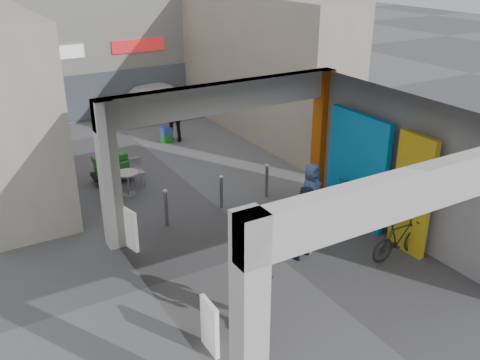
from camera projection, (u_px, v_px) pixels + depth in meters
ground at (269, 249)px, 12.41m from camera, size 90.00×90.00×0.00m
arcade_canopy at (315, 164)px, 11.09m from camera, size 6.40×6.45×6.40m
far_building at (84, 12)px, 21.87m from camera, size 18.00×4.08×8.00m
plaza_bldg_right at (261, 65)px, 19.42m from camera, size 2.00×9.00×5.00m
bollard_left at (166, 209)px, 13.26m from camera, size 0.09×0.09×0.96m
bollard_center at (221, 192)px, 14.20m from camera, size 0.09×0.09×0.91m
bollard_right at (267, 181)px, 14.85m from camera, size 0.09×0.09×0.94m
advert_board_near at (210, 326)px, 9.11m from camera, size 0.10×0.55×1.00m
advert_board_far at (130, 229)px, 12.26m from camera, size 0.21×0.55×1.00m
cafe_set at (122, 183)px, 15.19m from camera, size 1.34×1.08×0.81m
produce_stand at (113, 172)px, 15.87m from camera, size 1.21×0.65×0.79m
crate_stack at (166, 134)px, 19.14m from camera, size 0.55×0.49×0.56m
border_collie at (305, 240)px, 12.21m from camera, size 0.26×0.52×0.71m
man_with_dog at (303, 223)px, 11.74m from camera, size 0.74×0.61×1.75m
man_back_turned at (252, 284)px, 9.62m from camera, size 0.91×0.74×1.74m
man_elderly at (311, 191)px, 13.58m from camera, size 0.86×0.72×1.49m
man_crates at (175, 116)px, 18.88m from camera, size 1.22×0.89×1.92m
bicycle_front at (324, 199)px, 13.70m from camera, size 2.04×0.95×1.03m
bicycle_rear at (399, 239)px, 11.91m from camera, size 1.57×0.45×0.94m
white_van at (161, 98)px, 22.23m from camera, size 4.28×2.45×1.37m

